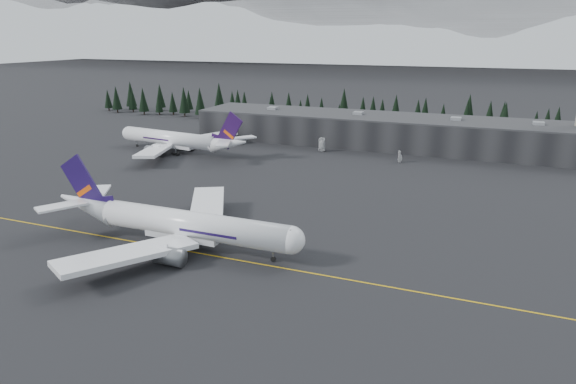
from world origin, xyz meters
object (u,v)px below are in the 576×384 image
at_px(jet_main, 173,222).
at_px(gse_vehicle_b, 400,161).
at_px(terminal, 381,130).
at_px(gse_vehicle_a, 322,149).
at_px(jet_parked, 180,140).

xyz_separation_m(jet_main, gse_vehicle_b, (33.31, 96.56, -4.51)).
bearing_deg(gse_vehicle_b, jet_main, -38.45).
xyz_separation_m(terminal, gse_vehicle_b, (13.59, -28.22, -5.53)).
bearing_deg(gse_vehicle_a, gse_vehicle_b, -10.48).
bearing_deg(jet_parked, jet_main, 129.96).
relative_size(jet_main, gse_vehicle_b, 14.08).
height_order(jet_main, gse_vehicle_b, jet_main).
bearing_deg(jet_main, gse_vehicle_a, 89.66).
bearing_deg(terminal, jet_parked, -147.60).
xyz_separation_m(terminal, jet_parked, (-70.55, -44.77, -1.11)).
bearing_deg(terminal, gse_vehicle_a, -131.97).
distance_m(gse_vehicle_a, gse_vehicle_b, 33.41).
distance_m(terminal, gse_vehicle_b, 31.81).
relative_size(jet_parked, gse_vehicle_a, 10.83).
height_order(jet_main, jet_parked, jet_main).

